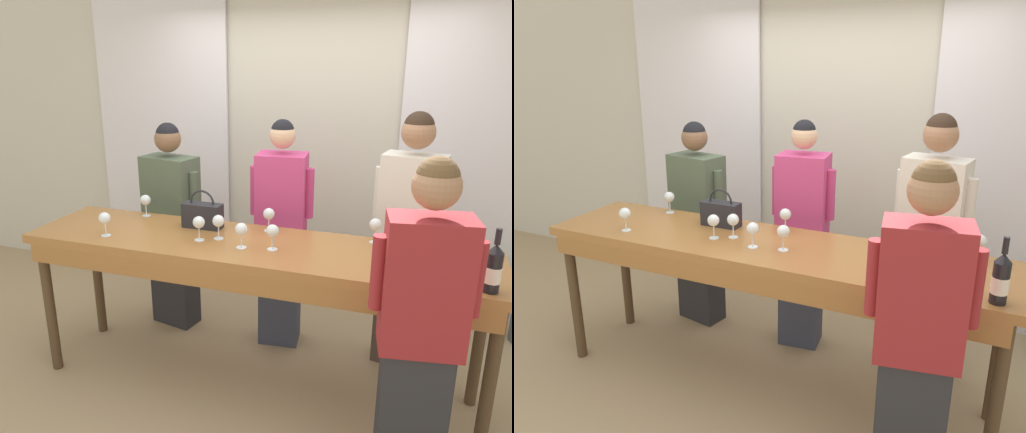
% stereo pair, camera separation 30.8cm
% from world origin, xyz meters
% --- Properties ---
extents(ground_plane, '(18.00, 18.00, 0.00)m').
position_xyz_m(ground_plane, '(0.00, 0.00, 0.00)').
color(ground_plane, tan).
extents(wall_back, '(12.00, 0.06, 2.80)m').
position_xyz_m(wall_back, '(0.00, 1.52, 1.40)').
color(wall_back, beige).
rests_on(wall_back, ground_plane).
extents(curtain_panel_left, '(1.31, 0.03, 2.69)m').
position_xyz_m(curtain_panel_left, '(-1.40, 1.45, 1.34)').
color(curtain_panel_left, white).
rests_on(curtain_panel_left, ground_plane).
extents(curtain_panel_right, '(1.31, 0.03, 2.69)m').
position_xyz_m(curtain_panel_right, '(1.40, 1.45, 1.34)').
color(curtain_panel_right, white).
rests_on(curtain_panel_right, ground_plane).
extents(tasting_bar, '(2.91, 0.69, 1.02)m').
position_xyz_m(tasting_bar, '(0.00, -0.02, 0.92)').
color(tasting_bar, '#9E6633').
rests_on(tasting_bar, ground_plane).
extents(wine_bottle, '(0.08, 0.08, 0.33)m').
position_xyz_m(wine_bottle, '(1.32, -0.25, 1.14)').
color(wine_bottle, black).
rests_on(wine_bottle, tasting_bar).
extents(handbag, '(0.27, 0.11, 0.26)m').
position_xyz_m(handbag, '(-0.41, 0.17, 1.11)').
color(handbag, '#232328').
rests_on(handbag, tasting_bar).
extents(wine_glass_front_left, '(0.08, 0.08, 0.16)m').
position_xyz_m(wine_glass_front_left, '(0.71, 0.25, 1.14)').
color(wine_glass_front_left, white).
rests_on(wine_glass_front_left, tasting_bar).
extents(wine_glass_front_mid, '(0.08, 0.08, 0.16)m').
position_xyz_m(wine_glass_front_mid, '(-0.33, -0.06, 1.13)').
color(wine_glass_front_mid, white).
rests_on(wine_glass_front_mid, tasting_bar).
extents(wine_glass_front_right, '(0.08, 0.08, 0.16)m').
position_xyz_m(wine_glass_front_right, '(0.98, 0.13, 1.14)').
color(wine_glass_front_right, white).
rests_on(wine_glass_front_right, tasting_bar).
extents(wine_glass_center_left, '(0.08, 0.08, 0.16)m').
position_xyz_m(wine_glass_center_left, '(0.15, -0.07, 1.14)').
color(wine_glass_center_left, white).
rests_on(wine_glass_center_left, tasting_bar).
extents(wine_glass_center_mid, '(0.08, 0.08, 0.16)m').
position_xyz_m(wine_glass_center_mid, '(1.20, 0.25, 1.13)').
color(wine_glass_center_mid, white).
rests_on(wine_glass_center_mid, tasting_bar).
extents(wine_glass_center_right, '(0.08, 0.08, 0.16)m').
position_xyz_m(wine_glass_center_right, '(-0.90, 0.27, 1.14)').
color(wine_glass_center_right, white).
rests_on(wine_glass_center_right, tasting_bar).
extents(wine_glass_back_left, '(0.08, 0.08, 0.16)m').
position_xyz_m(wine_glass_back_left, '(-0.04, -0.10, 1.13)').
color(wine_glass_back_left, white).
rests_on(wine_glass_back_left, tasting_bar).
extents(wine_glass_back_mid, '(0.08, 0.08, 0.16)m').
position_xyz_m(wine_glass_back_mid, '(-0.93, -0.18, 1.14)').
color(wine_glass_back_mid, white).
rests_on(wine_glass_back_mid, tasting_bar).
extents(wine_glass_back_right, '(0.08, 0.08, 0.16)m').
position_xyz_m(wine_glass_back_right, '(0.03, 0.24, 1.14)').
color(wine_glass_back_right, white).
rests_on(wine_glass_back_right, tasting_bar).
extents(wine_glass_near_host, '(0.08, 0.08, 0.16)m').
position_xyz_m(wine_glass_near_host, '(-0.22, 0.00, 1.14)').
color(wine_glass_near_host, white).
rests_on(wine_glass_near_host, tasting_bar).
extents(wine_glass_by_bottle, '(0.08, 0.08, 0.16)m').
position_xyz_m(wine_glass_by_bottle, '(0.90, -0.25, 1.14)').
color(wine_glass_by_bottle, white).
rests_on(wine_glass_by_bottle, tasting_bar).
extents(guest_olive_jacket, '(0.53, 0.32, 1.65)m').
position_xyz_m(guest_olive_jacket, '(-0.88, 0.60, 0.84)').
color(guest_olive_jacket, '#28282D').
rests_on(guest_olive_jacket, ground_plane).
extents(guest_pink_top, '(0.47, 0.30, 1.71)m').
position_xyz_m(guest_pink_top, '(0.01, 0.60, 0.87)').
color(guest_pink_top, '#383D51').
rests_on(guest_pink_top, ground_plane).
extents(guest_cream_sweater, '(0.51, 0.30, 1.79)m').
position_xyz_m(guest_cream_sweater, '(0.90, 0.60, 0.94)').
color(guest_cream_sweater, '#473833').
rests_on(guest_cream_sweater, ground_plane).
extents(host_pouring, '(0.49, 0.28, 1.72)m').
position_xyz_m(host_pouring, '(1.01, -0.54, 0.90)').
color(host_pouring, '#28282D').
rests_on(host_pouring, ground_plane).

